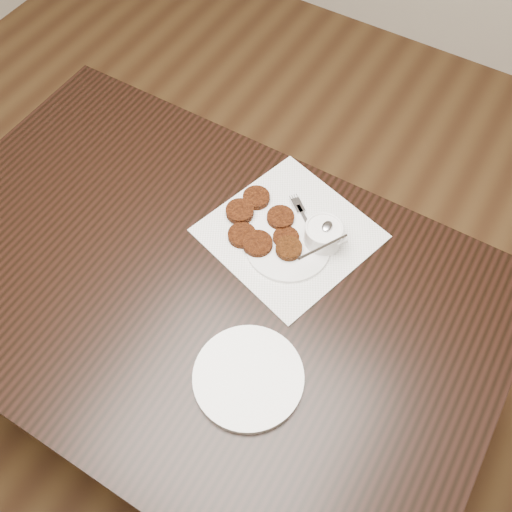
{
  "coord_description": "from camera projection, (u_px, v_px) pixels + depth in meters",
  "views": [
    {
      "loc": [
        0.39,
        -0.41,
        1.78
      ],
      "look_at": [
        0.07,
        0.12,
        0.8
      ],
      "focal_mm": 40.1,
      "sensor_mm": 36.0,
      "label": 1
    }
  ],
  "objects": [
    {
      "name": "patty_cluster",
      "position": [
        260.0,
        223.0,
        1.25
      ],
      "size": [
        0.27,
        0.27,
        0.02
      ],
      "primitive_type": null,
      "rotation": [
        0.0,
        0.0,
        0.38
      ],
      "color": "#5D270C",
      "rests_on": "napkin"
    },
    {
      "name": "plate_with_patty",
      "position": [
        288.0,
        244.0,
        1.22
      ],
      "size": [
        0.26,
        0.26,
        0.03
      ],
      "primitive_type": null,
      "rotation": [
        0.0,
        0.0,
        -0.67
      ],
      "color": "white",
      "rests_on": "table"
    },
    {
      "name": "napkin",
      "position": [
        289.0,
        233.0,
        1.25
      ],
      "size": [
        0.39,
        0.39,
        0.0
      ],
      "primitive_type": "cube",
      "rotation": [
        0.0,
        0.0,
        -0.28
      ],
      "color": "white",
      "rests_on": "table"
    },
    {
      "name": "floor",
      "position": [
        218.0,
        408.0,
        1.8
      ],
      "size": [
        4.0,
        4.0,
        0.0
      ],
      "primitive_type": "plane",
      "color": "brown",
      "rests_on": "ground"
    },
    {
      "name": "plate_empty",
      "position": [
        248.0,
        377.0,
        1.07
      ],
      "size": [
        0.23,
        0.23,
        0.01
      ],
      "primitive_type": "cylinder",
      "rotation": [
        0.0,
        0.0,
        0.11
      ],
      "color": "white",
      "rests_on": "table"
    },
    {
      "name": "sauce_ramekin",
      "position": [
        325.0,
        227.0,
        1.18
      ],
      "size": [
        0.13,
        0.13,
        0.11
      ],
      "primitive_type": null,
      "rotation": [
        0.0,
        0.0,
        0.23
      ],
      "color": "white",
      "rests_on": "napkin"
    },
    {
      "name": "table",
      "position": [
        207.0,
        353.0,
        1.5
      ],
      "size": [
        1.27,
        0.81,
        0.75
      ],
      "primitive_type": "cube",
      "color": "black",
      "rests_on": "floor"
    }
  ]
}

